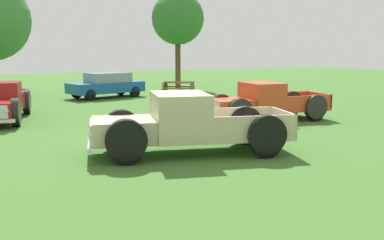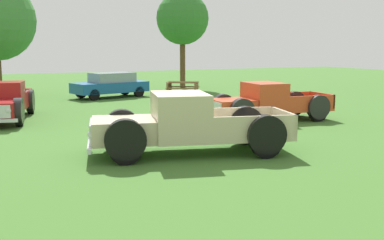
% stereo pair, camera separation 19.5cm
% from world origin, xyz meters
% --- Properties ---
extents(ground_plane, '(80.00, 80.00, 0.00)m').
position_xyz_m(ground_plane, '(0.00, 0.00, 0.00)').
color(ground_plane, '#3D6B28').
extents(pickup_truck_foreground, '(5.59, 3.19, 1.62)m').
position_xyz_m(pickup_truck_foreground, '(-0.57, -0.51, 0.77)').
color(pickup_truck_foreground, '#C6B793').
rests_on(pickup_truck_foreground, ground_plane).
extents(pickup_truck_behind_left, '(4.93, 2.22, 1.47)m').
position_xyz_m(pickup_truck_behind_left, '(4.58, 3.16, 0.70)').
color(pickup_truck_behind_left, '#D14723').
rests_on(pickup_truck_behind_left, ground_plane).
extents(pickup_truck_behind_right, '(2.88, 5.16, 1.50)m').
position_xyz_m(pickup_truck_behind_right, '(-4.37, 7.38, 0.71)').
color(pickup_truck_behind_right, maroon).
rests_on(pickup_truck_behind_right, ground_plane).
extents(sedan_distant_a, '(4.40, 2.62, 1.37)m').
position_xyz_m(sedan_distant_a, '(1.74, 13.86, 0.72)').
color(sedan_distant_a, '#195699').
rests_on(sedan_distant_a, ground_plane).
extents(picnic_table, '(2.31, 2.22, 0.78)m').
position_xyz_m(picnic_table, '(5.86, 13.26, 0.49)').
color(picnic_table, olive).
rests_on(picnic_table, ground_plane).
extents(oak_tree_west, '(3.51, 3.51, 6.42)m').
position_xyz_m(oak_tree_west, '(7.84, 17.61, 4.64)').
color(oak_tree_west, brown).
rests_on(oak_tree_west, ground_plane).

